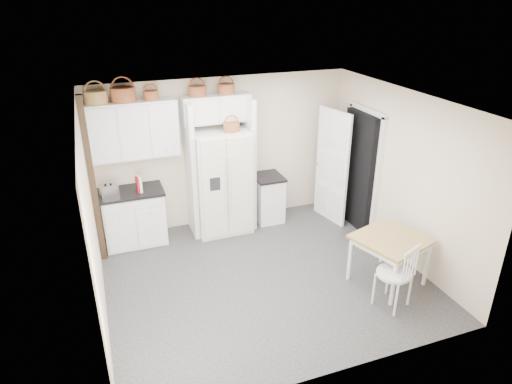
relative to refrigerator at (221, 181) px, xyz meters
name	(u,v)px	position (x,y,z in m)	size (l,w,h in m)	color
floor	(264,276)	(0.15, -1.66, -0.90)	(4.50, 4.50, 0.00)	black
ceiling	(265,103)	(0.15, -1.66, 1.70)	(4.50, 4.50, 0.00)	white
wall_back	(223,152)	(0.15, 0.34, 0.40)	(4.50, 4.50, 0.00)	beige
wall_left	(92,224)	(-2.10, -1.66, 0.40)	(4.00, 4.00, 0.00)	beige
wall_right	(402,176)	(2.40, -1.66, 0.40)	(4.00, 4.00, 0.00)	beige
refrigerator	(221,181)	(0.00, 0.00, 0.00)	(0.93, 0.75, 1.80)	silver
base_cab_left	(134,218)	(-1.50, 0.04, -0.45)	(0.97, 0.61, 0.90)	silver
base_cab_right	(268,199)	(0.88, 0.04, -0.49)	(0.47, 0.56, 0.82)	silver
dining_table	(388,260)	(1.77, -2.39, -0.53)	(0.88, 0.88, 0.73)	olive
windsor_chair	(394,273)	(1.52, -2.85, -0.40)	(0.49, 0.45, 1.00)	silver
counter_left	(131,192)	(-1.50, 0.04, 0.02)	(1.01, 0.65, 0.04)	black
counter_right	(268,177)	(0.88, 0.04, -0.06)	(0.50, 0.60, 0.04)	black
toaster	(109,190)	(-1.83, -0.04, 0.13)	(0.27, 0.15, 0.19)	silver
cookbook_red	(138,185)	(-1.39, -0.04, 0.16)	(0.03, 0.16, 0.23)	maroon
cookbook_cream	(140,184)	(-1.36, -0.04, 0.17)	(0.04, 0.17, 0.25)	white
basket_upper_a	(96,97)	(-1.82, 0.17, 1.55)	(0.34, 0.34, 0.19)	olive
basket_upper_b	(123,95)	(-1.43, 0.17, 1.56)	(0.36, 0.36, 0.21)	maroon
basket_upper_c	(151,95)	(-1.02, 0.17, 1.52)	(0.24, 0.24, 0.14)	maroon
basket_bridge_a	(197,91)	(-0.30, 0.17, 1.53)	(0.28, 0.28, 0.16)	maroon
basket_bridge_b	(226,89)	(0.18, 0.17, 1.53)	(0.28, 0.28, 0.16)	maroon
basket_fridge_b	(231,127)	(0.17, -0.10, 0.97)	(0.27, 0.27, 0.14)	maroon
upper_cabinet	(133,130)	(-1.35, 0.17, 1.00)	(1.40, 0.34, 0.90)	silver
bridge_cabinet	(216,108)	(0.00, 0.17, 1.23)	(1.12, 0.34, 0.45)	silver
fridge_panel_left	(190,171)	(-0.51, 0.04, 0.25)	(0.08, 0.60, 2.30)	silver
fridge_panel_right	(248,163)	(0.51, 0.04, 0.25)	(0.08, 0.60, 2.30)	silver
trim_post	(92,183)	(-2.05, -0.31, 0.40)	(0.09, 0.09, 2.60)	black
doorway_void	(360,171)	(2.31, -0.66, 0.13)	(0.18, 0.85, 2.05)	black
door_slab	(332,167)	(1.95, -0.32, 0.13)	(0.80, 0.04, 2.05)	white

